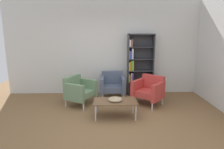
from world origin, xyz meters
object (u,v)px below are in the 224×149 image
(coffee_table_low, at_px, (115,102))
(armchair_corner_red, at_px, (149,90))
(decorative_bowl, at_px, (115,99))
(bookshelf_tall, at_px, (138,66))
(armchair_near_window, at_px, (79,90))
(armchair_by_bookshelf, at_px, (112,85))

(coffee_table_low, relative_size, armchair_corner_red, 1.05)
(decorative_bowl, bearing_deg, bookshelf_tall, 65.64)
(armchair_near_window, bearing_deg, armchair_corner_red, -61.06)
(decorative_bowl, height_order, armchair_by_bookshelf, armchair_by_bookshelf)
(coffee_table_low, height_order, armchair_corner_red, armchair_corner_red)
(bookshelf_tall, xyz_separation_m, armchair_near_window, (-1.73, -0.90, -0.51))
(coffee_table_low, xyz_separation_m, armchair_near_window, (-0.94, 0.84, 0.05))
(coffee_table_low, bearing_deg, armchair_corner_red, 40.20)
(decorative_bowl, height_order, armchair_corner_red, armchair_corner_red)
(bookshelf_tall, xyz_separation_m, decorative_bowl, (-0.79, -1.74, -0.49))
(armchair_corner_red, relative_size, armchair_near_window, 1.02)
(bookshelf_tall, xyz_separation_m, armchair_corner_red, (0.17, -0.93, -0.51))
(coffee_table_low, bearing_deg, bookshelf_tall, 65.64)
(decorative_bowl, distance_m, armchair_near_window, 1.27)
(armchair_by_bookshelf, bearing_deg, armchair_near_window, -150.41)
(coffee_table_low, relative_size, decorative_bowl, 3.12)
(decorative_bowl, distance_m, armchair_corner_red, 1.26)
(coffee_table_low, height_order, armchair_near_window, armchair_near_window)
(armchair_near_window, xyz_separation_m, armchair_by_bookshelf, (0.93, 0.52, 0.00))
(coffee_table_low, relative_size, armchair_by_bookshelf, 1.28)
(coffee_table_low, bearing_deg, decorative_bowl, 75.96)
(coffee_table_low, xyz_separation_m, armchair_by_bookshelf, (-0.02, 1.37, 0.05))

